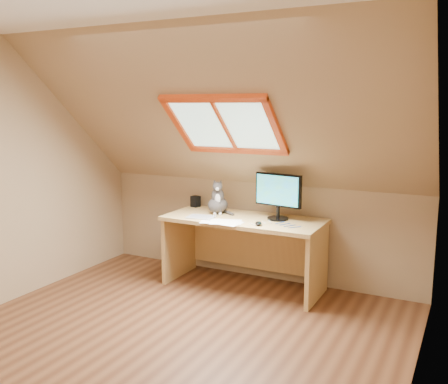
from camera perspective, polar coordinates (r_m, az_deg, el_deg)
The scene contains 10 objects.
ground at distance 3.99m, azimuth -6.99°, elevation -16.89°, with size 3.50×3.50×0.00m, color brown.
room_shell at distance 3.51m, azimuth -8.32°, elevation 3.86°, with size 3.52×3.52×2.41m.
desk at distance 4.99m, azimuth 2.58°, elevation -5.27°, with size 1.55×0.68×0.71m.
monitor at distance 4.77m, azimuth 6.20°, elevation -0.14°, with size 0.48×0.20×0.45m.
cat at distance 5.04m, azimuth -0.71°, elevation -1.04°, with size 0.27×0.29×0.36m.
desk_speaker at distance 5.39m, azimuth -3.28°, elevation -1.08°, with size 0.08×0.08×0.12m, color black.
graphics_tablet at distance 4.88m, azimuth -2.64°, elevation -2.88°, with size 0.26×0.19×0.01m, color #B2B2B7.
mouse at distance 4.58m, azimuth 3.96°, elevation -3.60°, with size 0.06×0.11×0.03m, color black.
papers at distance 4.70m, azimuth -0.51°, elevation -3.41°, with size 0.35×0.30×0.01m.
cables at distance 4.62m, azimuth 6.06°, elevation -3.68°, with size 0.51×0.26×0.01m.
Camera 1 is at (2.02, -2.94, 1.79)m, focal length 40.00 mm.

